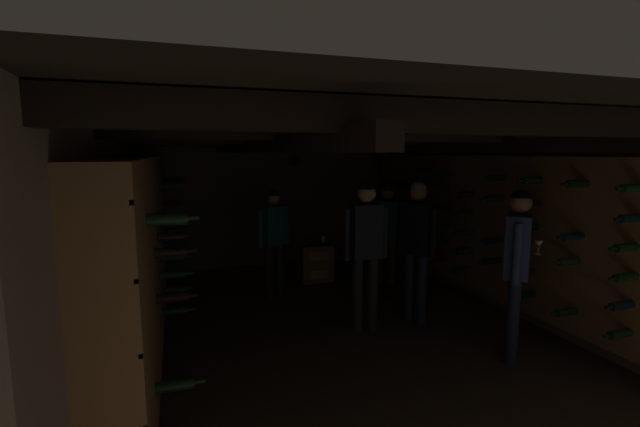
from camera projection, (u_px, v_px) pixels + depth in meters
ground_plane at (339, 327)px, 5.24m from camera, size 8.40×8.40×0.00m
room_shell at (332, 208)px, 5.30m from camera, size 4.72×6.52×2.41m
wine_crate_stack at (316, 263)px, 7.10m from camera, size 0.52×0.35×0.60m
display_bottle at (323, 237)px, 7.04m from camera, size 0.08×0.08×0.35m
person_host_center at (366, 241)px, 5.00m from camera, size 0.54×0.24×1.76m
person_guest_far_right at (386, 226)px, 6.80m from camera, size 0.46×0.38×1.58m
person_guest_rear_center at (274, 234)px, 6.24m from camera, size 0.51×0.41×1.56m
person_guest_mid_right at (417, 238)px, 5.23m from camera, size 0.41×0.50×1.75m
person_guest_near_right at (517, 258)px, 4.26m from camera, size 0.40×0.45×1.74m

